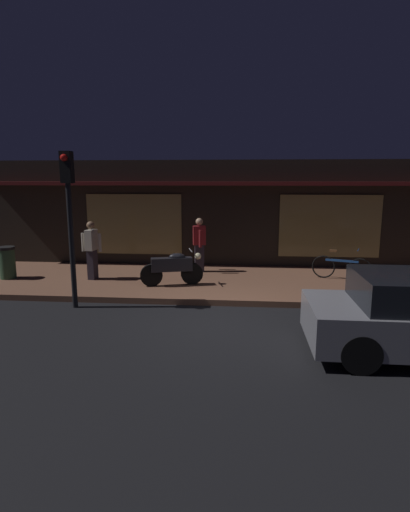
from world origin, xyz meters
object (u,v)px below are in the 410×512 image
person_photographer (92,249)px  person_bystander (199,244)px  trash_bin (7,262)px  traffic_light_pole (69,202)px  bicycle_parked (341,267)px  motorcycle (173,267)px

person_photographer → person_bystander: 3.21m
person_photographer → trash_bin: size_ratio=1.80×
trash_bin → traffic_light_pole: traffic_light_pole is taller
bicycle_parked → person_photographer: 7.15m
motorcycle → bicycle_parked: motorcycle is taller
trash_bin → traffic_light_pole: (2.83, -2.02, 1.86)m
traffic_light_pole → person_bystander: bearing=52.2°
motorcycle → bicycle_parked: 4.81m
trash_bin → traffic_light_pole: size_ratio=0.26×
person_bystander → person_photographer: bearing=-157.5°
person_bystander → motorcycle: bearing=-107.7°
trash_bin → person_photographer: bearing=3.0°
motorcycle → person_photographer: (-2.42, 0.48, 0.38)m
motorcycle → bicycle_parked: (4.69, 1.04, -0.14)m
person_photographer → motorcycle: bearing=-11.3°
person_photographer → bicycle_parked: bearing=4.5°
person_bystander → trash_bin: (-5.45, -1.36, -0.41)m
bicycle_parked → person_photographer: bearing=-175.5°
motorcycle → person_photographer: person_photographer is taller
bicycle_parked → person_bystander: size_ratio=0.94×
motorcycle → trash_bin: motorcycle is taller
bicycle_parked → person_bystander: 4.24m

